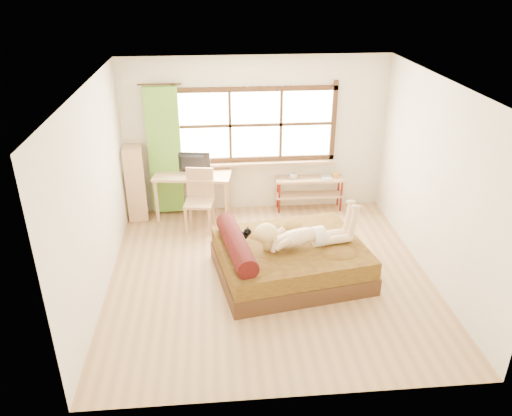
{
  "coord_description": "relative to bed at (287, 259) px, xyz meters",
  "views": [
    {
      "loc": [
        -0.72,
        -5.95,
        3.99
      ],
      "look_at": [
        -0.17,
        0.2,
        0.97
      ],
      "focal_mm": 35.0,
      "sensor_mm": 36.0,
      "label": 1
    }
  ],
  "objects": [
    {
      "name": "desk",
      "position": [
        -1.35,
        1.98,
        0.43
      ],
      "size": [
        1.36,
        0.77,
        0.81
      ],
      "rotation": [
        0.0,
        0.0,
        -0.15
      ],
      "color": "tan",
      "rests_on": "floor"
    },
    {
      "name": "woman",
      "position": [
        0.2,
        -0.04,
        0.53
      ],
      "size": [
        1.45,
        0.64,
        0.6
      ],
      "primitive_type": null,
      "rotation": [
        0.0,
        0.0,
        0.17
      ],
      "color": "beige",
      "rests_on": "bed"
    },
    {
      "name": "chair",
      "position": [
        -1.23,
        1.62,
        0.29
      ],
      "size": [
        0.51,
        0.51,
        1.01
      ],
      "rotation": [
        0.0,
        0.0,
        -0.15
      ],
      "color": "tan",
      "rests_on": "floor"
    },
    {
      "name": "monitor",
      "position": [
        -1.35,
        2.03,
        0.71
      ],
      "size": [
        0.61,
        0.17,
        0.35
      ],
      "primitive_type": "imported",
      "rotation": [
        0.0,
        0.0,
        2.99
      ],
      "color": "black",
      "rests_on": "desk"
    },
    {
      "name": "bed",
      "position": [
        0.0,
        0.0,
        0.0
      ],
      "size": [
        2.25,
        1.92,
        0.76
      ],
      "rotation": [
        0.0,
        0.0,
        0.17
      ],
      "color": "#371D10",
      "rests_on": "floor"
    },
    {
      "name": "pipe_shelf",
      "position": [
        0.72,
        2.1,
        0.17
      ],
      "size": [
        1.21,
        0.32,
        0.69
      ],
      "rotation": [
        0.0,
        0.0,
        -0.02
      ],
      "color": "tan",
      "rests_on": "floor"
    },
    {
      "name": "bookshelf",
      "position": [
        -2.33,
        2.11,
        0.39
      ],
      "size": [
        0.38,
        0.6,
        1.3
      ],
      "rotation": [
        0.0,
        0.0,
        0.11
      ],
      "color": "tan",
      "rests_on": "floor"
    },
    {
      "name": "curtain",
      "position": [
        -1.8,
        2.16,
        0.88
      ],
      "size": [
        0.55,
        0.1,
        2.2
      ],
      "primitive_type": "cube",
      "color": "#518825",
      "rests_on": "wall_back"
    },
    {
      "name": "wall_right",
      "position": [
        2.0,
        0.03,
        1.08
      ],
      "size": [
        0.0,
        4.5,
        4.5
      ],
      "primitive_type": "plane",
      "rotation": [
        1.57,
        0.0,
        -1.57
      ],
      "color": "silver",
      "rests_on": "floor"
    },
    {
      "name": "ceiling",
      "position": [
        -0.25,
        0.03,
        2.43
      ],
      "size": [
        4.5,
        4.5,
        0.0
      ],
      "primitive_type": "plane",
      "rotation": [
        3.14,
        0.0,
        0.0
      ],
      "color": "white",
      "rests_on": "wall_back"
    },
    {
      "name": "book",
      "position": [
        0.9,
        2.1,
        0.34
      ],
      "size": [
        0.18,
        0.24,
        0.02
      ],
      "primitive_type": "imported",
      "rotation": [
        0.0,
        0.0,
        -0.02
      ],
      "color": "gray",
      "rests_on": "pipe_shelf"
    },
    {
      "name": "wall_left",
      "position": [
        -2.5,
        0.03,
        1.08
      ],
      "size": [
        0.0,
        4.5,
        4.5
      ],
      "primitive_type": "plane",
      "rotation": [
        1.57,
        0.0,
        1.57
      ],
      "color": "silver",
      "rests_on": "floor"
    },
    {
      "name": "cup",
      "position": [
        0.4,
        2.1,
        0.38
      ],
      "size": [
        0.13,
        0.13,
        0.1
      ],
      "primitive_type": "imported",
      "rotation": [
        0.0,
        0.0,
        -0.02
      ],
      "color": "gray",
      "rests_on": "pipe_shelf"
    },
    {
      "name": "floor",
      "position": [
        -0.25,
        0.03,
        -0.27
      ],
      "size": [
        4.5,
        4.5,
        0.0
      ],
      "primitive_type": "plane",
      "color": "#9E754C",
      "rests_on": "ground"
    },
    {
      "name": "wall_front",
      "position": [
        -0.25,
        -2.22,
        1.08
      ],
      "size": [
        4.5,
        0.0,
        4.5
      ],
      "primitive_type": "plane",
      "rotation": [
        -1.57,
        0.0,
        0.0
      ],
      "color": "silver",
      "rests_on": "floor"
    },
    {
      "name": "wall_back",
      "position": [
        -0.25,
        2.28,
        1.08
      ],
      "size": [
        4.5,
        0.0,
        4.5
      ],
      "primitive_type": "plane",
      "rotation": [
        1.57,
        0.0,
        0.0
      ],
      "color": "silver",
      "rests_on": "floor"
    },
    {
      "name": "kitten",
      "position": [
        -0.67,
        0.11,
        0.35
      ],
      "size": [
        0.32,
        0.17,
        0.24
      ],
      "primitive_type": null,
      "rotation": [
        0.0,
        0.0,
        0.17
      ],
      "color": "black",
      "rests_on": "bed"
    },
    {
      "name": "window",
      "position": [
        -0.25,
        2.25,
        1.24
      ],
      "size": [
        2.8,
        0.16,
        1.46
      ],
      "color": "#FFEDBF",
      "rests_on": "wall_back"
    }
  ]
}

